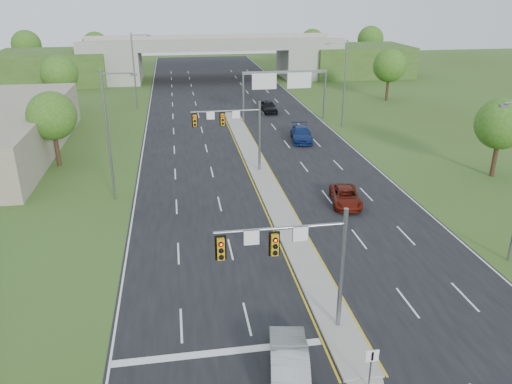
{
  "coord_description": "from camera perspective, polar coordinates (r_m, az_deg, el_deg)",
  "views": [
    {
      "loc": [
        -7.9,
        -21.05,
        16.91
      ],
      "look_at": [
        -2.41,
        12.43,
        3.0
      ],
      "focal_mm": 35.0,
      "sensor_mm": 36.0,
      "label": 1
    }
  ],
  "objects": [
    {
      "name": "ground",
      "position": [
        28.13,
        9.3,
        -15.0
      ],
      "size": [
        240.0,
        240.0,
        0.0
      ],
      "primitive_type": "plane",
      "color": "#394D1B",
      "rests_on": "ground"
    },
    {
      "name": "road",
      "position": [
        59.07,
        -1.24,
        5.67
      ],
      "size": [
        24.0,
        160.0,
        0.02
      ],
      "primitive_type": "cube",
      "color": "black",
      "rests_on": "ground"
    },
    {
      "name": "median",
      "position": [
        47.8,
        0.8,
        1.71
      ],
      "size": [
        2.0,
        54.0,
        0.16
      ],
      "primitive_type": "cube",
      "color": "gray",
      "rests_on": "road"
    },
    {
      "name": "median_nose",
      "position": [
        25.21,
        12.29,
        -20.15
      ],
      "size": [
        2.0,
        2.0,
        0.16
      ],
      "primitive_type": "cone",
      "color": "gray",
      "rests_on": "road"
    },
    {
      "name": "lane_markings",
      "position": [
        53.24,
        -0.95,
        3.8
      ],
      "size": [
        23.72,
        160.0,
        0.01
      ],
      "color": "gold",
      "rests_on": "road"
    },
    {
      "name": "signal_mast_near",
      "position": [
        24.9,
        5.03,
        -7.09
      ],
      "size": [
        6.62,
        0.6,
        7.0
      ],
      "color": "slate",
      "rests_on": "ground"
    },
    {
      "name": "signal_mast_far",
      "position": [
        47.89,
        -2.26,
        7.54
      ],
      "size": [
        6.62,
        0.6,
        7.0
      ],
      "color": "slate",
      "rests_on": "ground"
    },
    {
      "name": "keep_right_sign",
      "position": [
        23.92,
        13.04,
        -18.45
      ],
      "size": [
        0.6,
        0.13,
        2.2
      ],
      "color": "slate",
      "rests_on": "ground"
    },
    {
      "name": "sign_gantry",
      "position": [
        68.56,
        3.19,
        12.46
      ],
      "size": [
        11.58,
        0.44,
        6.67
      ],
      "color": "slate",
      "rests_on": "ground"
    },
    {
      "name": "overpass",
      "position": [
        102.23,
        -4.96,
        14.71
      ],
      "size": [
        80.0,
        14.0,
        8.1
      ],
      "color": "gray",
      "rests_on": "ground"
    },
    {
      "name": "lightpole_l_mid",
      "position": [
        42.79,
        -16.36,
        6.76
      ],
      "size": [
        2.85,
        0.25,
        11.0
      ],
      "color": "slate",
      "rests_on": "ground"
    },
    {
      "name": "lightpole_l_far",
      "position": [
        77.0,
        -13.62,
        13.63
      ],
      "size": [
        2.85,
        0.25,
        11.0
      ],
      "color": "slate",
      "rests_on": "ground"
    },
    {
      "name": "lightpole_r_far",
      "position": [
        65.52,
        9.94,
        12.48
      ],
      "size": [
        2.85,
        0.25,
        11.0
      ],
      "color": "slate",
      "rests_on": "ground"
    },
    {
      "name": "tree_l_near",
      "position": [
        53.76,
        -22.3,
        8.04
      ],
      "size": [
        4.8,
        4.8,
        7.6
      ],
      "color": "#382316",
      "rests_on": "ground"
    },
    {
      "name": "tree_l_mid",
      "position": [
        78.57,
        -21.56,
        12.45
      ],
      "size": [
        5.2,
        5.2,
        8.12
      ],
      "color": "#382316",
      "rests_on": "ground"
    },
    {
      "name": "tree_r_near",
      "position": [
        52.12,
        26.23,
        7.0
      ],
      "size": [
        4.8,
        4.8,
        7.6
      ],
      "color": "#382316",
      "rests_on": "ground"
    },
    {
      "name": "tree_r_mid",
      "position": [
        84.04,
        15.02,
        13.77
      ],
      "size": [
        5.2,
        5.2,
        8.12
      ],
      "color": "#382316",
      "rests_on": "ground"
    },
    {
      "name": "tree_back_a",
      "position": [
        119.44,
        -24.76,
        15.04
      ],
      "size": [
        6.0,
        6.0,
        8.85
      ],
      "color": "#382316",
      "rests_on": "ground"
    },
    {
      "name": "tree_back_b",
      "position": [
        116.73,
        -17.87,
        15.68
      ],
      "size": [
        5.6,
        5.6,
        8.32
      ],
      "color": "#382316",
      "rests_on": "ground"
    },
    {
      "name": "tree_back_c",
      "position": [
        119.93,
        6.44,
        16.71
      ],
      "size": [
        5.6,
        5.6,
        8.32
      ],
      "color": "#382316",
      "rests_on": "ground"
    },
    {
      "name": "tree_back_d",
      "position": [
        124.36,
        12.95,
        16.66
      ],
      "size": [
        6.0,
        6.0,
        8.85
      ],
      "color": "#382316",
      "rests_on": "ground"
    },
    {
      "name": "car_silver",
      "position": [
        24.6,
        3.77,
        -18.54
      ],
      "size": [
        2.56,
        5.23,
        1.65
      ],
      "primitive_type": "imported",
      "rotation": [
        0.0,
        0.0,
        2.97
      ],
      "color": "#A3A7AB",
      "rests_on": "road"
    },
    {
      "name": "car_far_a",
      "position": [
        42.47,
        10.21,
        -0.5
      ],
      "size": [
        3.13,
        5.28,
        1.38
      ],
      "primitive_type": "imported",
      "rotation": [
        0.0,
        0.0,
        -0.18
      ],
      "color": "#591208",
      "rests_on": "road"
    },
    {
      "name": "car_far_b",
      "position": [
        59.84,
        5.2,
        6.63
      ],
      "size": [
        3.09,
        5.94,
        1.64
      ],
      "primitive_type": "imported",
      "rotation": [
        0.0,
        0.0,
        -0.14
      ],
      "color": "navy",
      "rests_on": "road"
    },
    {
      "name": "car_far_c",
      "position": [
        73.87,
        1.42,
        9.74
      ],
      "size": [
        2.2,
        5.0,
        1.67
      ],
      "primitive_type": "imported",
      "rotation": [
        0.0,
        0.0,
        0.05
      ],
      "color": "black",
      "rests_on": "road"
    }
  ]
}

